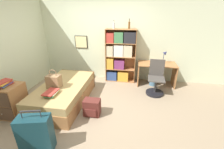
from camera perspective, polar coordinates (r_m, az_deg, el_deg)
name	(u,v)px	position (r m, az deg, el deg)	size (l,w,h in m)	color
ground_plane	(93,104)	(3.88, -7.16, -10.97)	(14.00, 14.00, 0.00)	gray
wall_back	(106,40)	(4.98, -2.43, 13.00)	(10.00, 0.09, 2.60)	beige
wall_left	(5,50)	(4.45, -35.62, 7.61)	(0.06, 10.00, 2.60)	beige
bed	(65,93)	(4.03, -17.61, -6.63)	(1.06, 1.96, 0.48)	#A36B3D
handbag	(54,81)	(3.77, -21.24, -2.41)	(0.31, 0.21, 0.45)	#93704C
book_stack_on_bed	(51,93)	(3.52, -22.09, -6.51)	(0.27, 0.37, 0.08)	gold
suitcase	(36,134)	(2.86, -26.95, -19.66)	(0.55, 0.35, 0.79)	#143842
dresser	(9,100)	(4.00, -34.47, -8.14)	(0.56, 0.52, 0.72)	#A36B3D
magazine_pile_on_dresser	(3,83)	(3.84, -36.19, -2.78)	(0.31, 0.39, 0.11)	#427A4C
bookcase	(119,55)	(4.79, 2.78, 7.25)	(0.94, 0.32, 1.68)	#A36B3D
bottle_green	(114,26)	(4.63, 0.67, 18.12)	(0.07, 0.07, 0.23)	#B7BCC1
bottle_brown	(129,25)	(4.65, 6.54, 18.25)	(0.06, 0.06, 0.28)	brown
desk	(156,70)	(4.81, 16.56, 1.65)	(1.13, 0.59, 0.70)	#A36B3D
desk_lamp	(165,55)	(4.74, 19.54, 7.11)	(0.19, 0.14, 0.41)	navy
desk_chair	(155,83)	(4.35, 16.23, -3.21)	(0.48, 0.48, 0.95)	black
backpack	(92,107)	(3.42, -7.63, -12.34)	(0.36, 0.27, 0.38)	#56231E
waste_bin	(153,81)	(4.88, 15.37, -2.44)	(0.23, 0.23, 0.26)	slate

